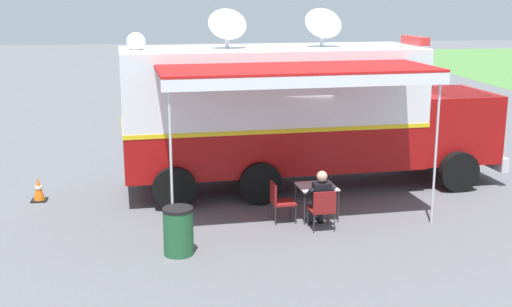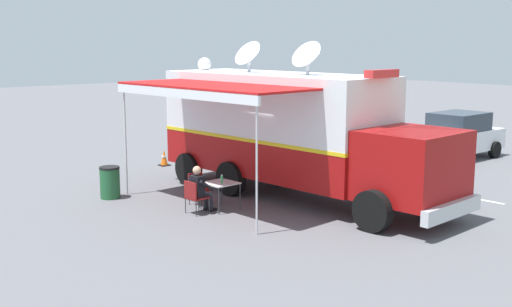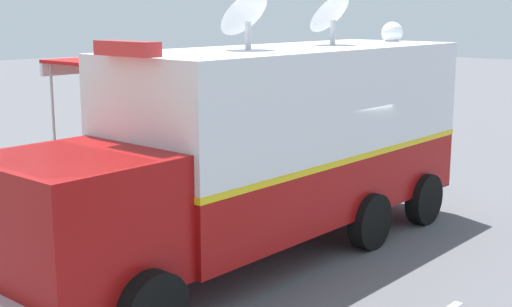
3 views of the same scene
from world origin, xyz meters
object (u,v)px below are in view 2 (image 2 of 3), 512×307
object	(u,v)px
folding_chair_beside_table	(198,186)
car_behind_truck	(457,136)
folding_chair_at_table	(194,195)
traffic_cone	(164,158)
water_bottle	(222,179)
command_truck	(293,129)
seated_responder	(200,188)
trash_bin	(110,182)
folding_table	(220,185)

from	to	relation	value
folding_chair_beside_table	car_behind_truck	size ratio (longest dim) A/B	0.20
folding_chair_at_table	traffic_cone	world-z (taller)	folding_chair_at_table
water_bottle	traffic_cone	bearing A→B (deg)	-108.63
command_truck	seated_responder	bearing A→B (deg)	-3.88
seated_responder	trash_bin	xyz separation A→B (m)	(1.05, -2.95, -0.20)
folding_chair_at_table	seated_responder	xyz separation A→B (m)	(-0.19, -0.01, 0.14)
trash_bin	folding_chair_beside_table	bearing A→B (deg)	125.35
seated_responder	traffic_cone	bearing A→B (deg)	-113.94
command_truck	car_behind_truck	xyz separation A→B (m)	(-8.91, -0.37, -1.07)
command_truck	car_behind_truck	world-z (taller)	command_truck
water_bottle	trash_bin	bearing A→B (deg)	-61.78
folding_chair_at_table	car_behind_truck	size ratio (longest dim) A/B	0.20
folding_table	command_truck	bearing A→B (deg)	176.71
folding_chair_beside_table	trash_bin	size ratio (longest dim) A/B	0.96
folding_chair_beside_table	car_behind_truck	xyz separation A→B (m)	(-11.50, 0.62, 0.37)
seated_responder	traffic_cone	xyz separation A→B (m)	(-2.72, -6.13, -0.37)
folding_chair_beside_table	car_behind_truck	world-z (taller)	car_behind_truck
seated_responder	trash_bin	distance (m)	3.14
water_bottle	folding_chair_beside_table	xyz separation A→B (m)	(0.12, -0.92, -0.32)
water_bottle	folding_chair_at_table	bearing A→B (deg)	-9.06
trash_bin	traffic_cone	world-z (taller)	trash_bin
traffic_cone	car_behind_truck	world-z (taller)	car_behind_truck
folding_table	car_behind_truck	distance (m)	11.38
water_bottle	car_behind_truck	size ratio (longest dim) A/B	0.05
command_truck	folding_chair_at_table	bearing A→B (deg)	-3.44
folding_table	folding_chair_at_table	bearing A→B (deg)	-3.89
traffic_cone	folding_chair_at_table	bearing A→B (deg)	64.65
command_truck	traffic_cone	distance (m)	6.57
folding_table	trash_bin	distance (m)	3.45
trash_bin	car_behind_truck	size ratio (longest dim) A/B	0.21
folding_table	car_behind_truck	xyz separation A→B (m)	(-11.38, -0.23, 0.21)
folding_chair_beside_table	seated_responder	distance (m)	0.93
trash_bin	car_behind_truck	xyz separation A→B (m)	(-13.04, 2.79, 0.42)
seated_responder	trash_bin	size ratio (longest dim) A/B	1.37
folding_chair_at_table	folding_chair_beside_table	distance (m)	1.04
command_truck	traffic_cone	bearing A→B (deg)	-86.75
traffic_cone	folding_table	bearing A→B (deg)	71.19
folding_table	trash_bin	bearing A→B (deg)	-61.17
command_truck	water_bottle	distance (m)	2.71
seated_responder	water_bottle	bearing A→B (deg)	167.08
water_bottle	car_behind_truck	world-z (taller)	car_behind_truck
folding_chair_at_table	car_behind_truck	distance (m)	12.18
command_truck	folding_table	distance (m)	2.78
water_bottle	trash_bin	xyz separation A→B (m)	(1.66, -3.09, -0.38)
traffic_cone	seated_responder	bearing A→B (deg)	66.06
trash_bin	traffic_cone	distance (m)	4.94
folding_table	seated_responder	world-z (taller)	seated_responder
seated_responder	trash_bin	bearing A→B (deg)	-70.41
folding_chair_at_table	folding_chair_beside_table	world-z (taller)	same
folding_table	folding_chair_beside_table	distance (m)	0.87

